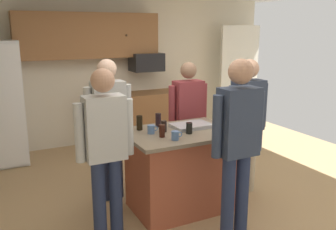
{
  "coord_description": "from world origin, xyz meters",
  "views": [
    {
      "loc": [
        -1.99,
        -3.56,
        2.05
      ],
      "look_at": [
        -0.13,
        0.16,
        1.05
      ],
      "focal_mm": 38.85,
      "sensor_mm": 36.0,
      "label": 1
    }
  ],
  "objects_px": {
    "person_guest_by_door": "(188,114)",
    "serving_tray": "(191,126)",
    "glass_stout_tall": "(189,128)",
    "glass_short_whisky": "(164,126)",
    "mug_ceramic_white": "(175,136)",
    "person_host_foreground": "(109,121)",
    "glass_pilsner": "(162,131)",
    "microwave_over_range": "(146,62)",
    "glass_dark_ale": "(139,123)",
    "person_guest_right": "(247,118)",
    "kitchen_island": "(180,170)",
    "person_elder_center": "(105,143)",
    "person_guest_left": "(238,138)",
    "tumbler_amber": "(158,120)",
    "mug_blue_stoneware": "(151,129)"
  },
  "relations": [
    {
      "from": "person_guest_by_door",
      "to": "serving_tray",
      "type": "xyz_separation_m",
      "value": [
        -0.3,
        -0.6,
        0.02
      ]
    },
    {
      "from": "glass_stout_tall",
      "to": "serving_tray",
      "type": "relative_size",
      "value": 0.28
    },
    {
      "from": "glass_short_whisky",
      "to": "mug_ceramic_white",
      "type": "relative_size",
      "value": 1.03
    },
    {
      "from": "person_host_foreground",
      "to": "glass_pilsner",
      "type": "bearing_deg",
      "value": -20.06
    },
    {
      "from": "microwave_over_range",
      "to": "glass_short_whisky",
      "type": "xyz_separation_m",
      "value": [
        -0.9,
        -2.58,
        -0.46
      ]
    },
    {
      "from": "person_host_foreground",
      "to": "glass_dark_ale",
      "type": "xyz_separation_m",
      "value": [
        0.25,
        -0.34,
        0.02
      ]
    },
    {
      "from": "person_host_foreground",
      "to": "glass_short_whisky",
      "type": "bearing_deg",
      "value": -5.99
    },
    {
      "from": "person_guest_by_door",
      "to": "glass_stout_tall",
      "type": "bearing_deg",
      "value": 6.86
    },
    {
      "from": "microwave_over_range",
      "to": "person_guest_right",
      "type": "height_order",
      "value": "person_guest_right"
    },
    {
      "from": "serving_tray",
      "to": "mug_ceramic_white",
      "type": "bearing_deg",
      "value": -138.32
    },
    {
      "from": "kitchen_island",
      "to": "glass_pilsner",
      "type": "height_order",
      "value": "glass_pilsner"
    },
    {
      "from": "kitchen_island",
      "to": "mug_ceramic_white",
      "type": "distance_m",
      "value": 0.6
    },
    {
      "from": "microwave_over_range",
      "to": "person_host_foreground",
      "type": "xyz_separation_m",
      "value": [
        -1.37,
        -2.05,
        -0.46
      ]
    },
    {
      "from": "person_elder_center",
      "to": "person_guest_right",
      "type": "bearing_deg",
      "value": -5.64
    },
    {
      "from": "person_guest_by_door",
      "to": "glass_short_whisky",
      "type": "xyz_separation_m",
      "value": [
        -0.66,
        -0.62,
        0.06
      ]
    },
    {
      "from": "kitchen_island",
      "to": "person_guest_right",
      "type": "xyz_separation_m",
      "value": [
        0.95,
        0.02,
        0.5
      ]
    },
    {
      "from": "serving_tray",
      "to": "glass_pilsner",
      "type": "bearing_deg",
      "value": -157.55
    },
    {
      "from": "mug_ceramic_white",
      "to": "glass_pilsner",
      "type": "bearing_deg",
      "value": 117.27
    },
    {
      "from": "person_guest_left",
      "to": "microwave_over_range",
      "type": "bearing_deg",
      "value": -23.67
    },
    {
      "from": "person_guest_by_door",
      "to": "glass_pilsner",
      "type": "xyz_separation_m",
      "value": [
        -0.76,
        -0.79,
        0.07
      ]
    },
    {
      "from": "microwave_over_range",
      "to": "tumbler_amber",
      "type": "relative_size",
      "value": 3.52
    },
    {
      "from": "glass_pilsner",
      "to": "person_guest_by_door",
      "type": "bearing_deg",
      "value": 46.04
    },
    {
      "from": "glass_stout_tall",
      "to": "mug_ceramic_white",
      "type": "height_order",
      "value": "glass_stout_tall"
    },
    {
      "from": "microwave_over_range",
      "to": "person_guest_by_door",
      "type": "relative_size",
      "value": 0.35
    },
    {
      "from": "person_guest_right",
      "to": "glass_short_whisky",
      "type": "distance_m",
      "value": 1.12
    },
    {
      "from": "microwave_over_range",
      "to": "glass_dark_ale",
      "type": "xyz_separation_m",
      "value": [
        -1.12,
        -2.39,
        -0.44
      ]
    },
    {
      "from": "glass_stout_tall",
      "to": "person_guest_left",
      "type": "bearing_deg",
      "value": -76.22
    },
    {
      "from": "glass_short_whisky",
      "to": "serving_tray",
      "type": "height_order",
      "value": "glass_short_whisky"
    },
    {
      "from": "glass_stout_tall",
      "to": "tumbler_amber",
      "type": "height_order",
      "value": "tumbler_amber"
    },
    {
      "from": "person_guest_left",
      "to": "person_host_foreground",
      "type": "xyz_separation_m",
      "value": [
        -0.84,
        1.36,
        -0.05
      ]
    },
    {
      "from": "person_elder_center",
      "to": "glass_pilsner",
      "type": "height_order",
      "value": "person_elder_center"
    },
    {
      "from": "glass_pilsner",
      "to": "mug_ceramic_white",
      "type": "height_order",
      "value": "glass_pilsner"
    },
    {
      "from": "person_guest_right",
      "to": "glass_pilsner",
      "type": "bearing_deg",
      "value": 4.91
    },
    {
      "from": "glass_short_whisky",
      "to": "serving_tray",
      "type": "distance_m",
      "value": 0.36
    },
    {
      "from": "glass_stout_tall",
      "to": "tumbler_amber",
      "type": "xyz_separation_m",
      "value": [
        -0.18,
        0.4,
        0.02
      ]
    },
    {
      "from": "person_elder_center",
      "to": "glass_pilsner",
      "type": "distance_m",
      "value": 0.65
    },
    {
      "from": "glass_pilsner",
      "to": "glass_stout_tall",
      "type": "relative_size",
      "value": 1.11
    },
    {
      "from": "glass_stout_tall",
      "to": "glass_short_whisky",
      "type": "xyz_separation_m",
      "value": [
        -0.22,
        0.18,
        0.0
      ]
    },
    {
      "from": "kitchen_island",
      "to": "person_elder_center",
      "type": "relative_size",
      "value": 0.71
    },
    {
      "from": "glass_pilsner",
      "to": "serving_tray",
      "type": "height_order",
      "value": "glass_pilsner"
    },
    {
      "from": "microwave_over_range",
      "to": "person_elder_center",
      "type": "distance_m",
      "value": 3.32
    },
    {
      "from": "person_host_foreground",
      "to": "person_guest_left",
      "type": "bearing_deg",
      "value": -15.44
    },
    {
      "from": "kitchen_island",
      "to": "glass_dark_ale",
      "type": "distance_m",
      "value": 0.71
    },
    {
      "from": "person_elder_center",
      "to": "person_host_foreground",
      "type": "distance_m",
      "value": 0.84
    },
    {
      "from": "microwave_over_range",
      "to": "glass_dark_ale",
      "type": "bearing_deg",
      "value": -115.05
    },
    {
      "from": "glass_dark_ale",
      "to": "serving_tray",
      "type": "xyz_separation_m",
      "value": [
        0.57,
        -0.17,
        -0.06
      ]
    },
    {
      "from": "person_guest_right",
      "to": "person_elder_center",
      "type": "distance_m",
      "value": 1.88
    },
    {
      "from": "glass_stout_tall",
      "to": "mug_blue_stoneware",
      "type": "bearing_deg",
      "value": 153.86
    },
    {
      "from": "person_guest_right",
      "to": "glass_dark_ale",
      "type": "height_order",
      "value": "person_guest_right"
    },
    {
      "from": "person_guest_left",
      "to": "glass_stout_tall",
      "type": "height_order",
      "value": "person_guest_left"
    }
  ]
}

